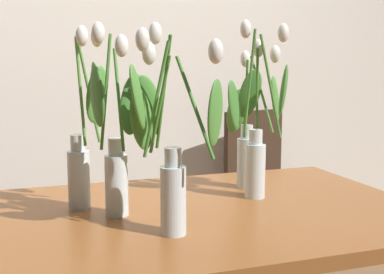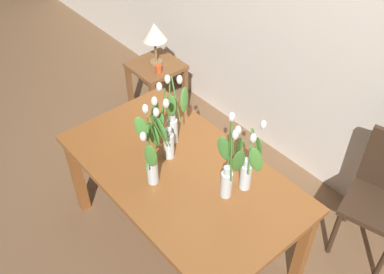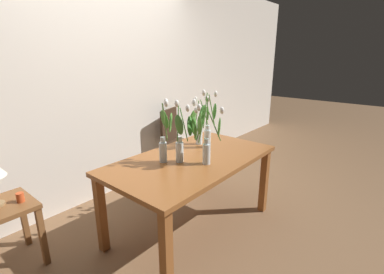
{
  "view_description": "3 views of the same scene",
  "coord_description": "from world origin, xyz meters",
  "px_view_note": "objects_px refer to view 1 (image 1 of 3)",
  "views": [
    {
      "loc": [
        -0.38,
        -1.36,
        1.17
      ],
      "look_at": [
        0.09,
        0.01,
        0.96
      ],
      "focal_mm": 45.37,
      "sensor_mm": 36.0,
      "label": 1
    },
    {
      "loc": [
        1.48,
        -1.16,
        2.69
      ],
      "look_at": [
        0.04,
        0.06,
        1.0
      ],
      "focal_mm": 40.35,
      "sensor_mm": 36.0,
      "label": 2
    },
    {
      "loc": [
        -1.81,
        -1.51,
        1.65
      ],
      "look_at": [
        0.01,
        0.01,
        0.94
      ],
      "focal_mm": 25.65,
      "sensor_mm": 36.0,
      "label": 3
    }
  ],
  "objects_px": {
    "tulip_vase_2": "(256,133)",
    "tulip_vase_4": "(84,146)",
    "tulip_vase_3": "(167,147)",
    "dining_chair": "(265,184)",
    "dining_table": "(166,242)",
    "tulip_vase_0": "(250,140)",
    "tulip_vase_1": "(116,153)"
  },
  "relations": [
    {
      "from": "tulip_vase_2",
      "to": "tulip_vase_4",
      "type": "relative_size",
      "value": 1.06
    },
    {
      "from": "tulip_vase_3",
      "to": "dining_chair",
      "type": "height_order",
      "value": "tulip_vase_3"
    },
    {
      "from": "dining_table",
      "to": "tulip_vase_0",
      "type": "height_order",
      "value": "tulip_vase_0"
    },
    {
      "from": "tulip_vase_1",
      "to": "tulip_vase_4",
      "type": "height_order",
      "value": "tulip_vase_1"
    },
    {
      "from": "tulip_vase_2",
      "to": "tulip_vase_1",
      "type": "bearing_deg",
      "value": -170.5
    },
    {
      "from": "tulip_vase_2",
      "to": "dining_chair",
      "type": "xyz_separation_m",
      "value": [
        0.52,
        0.94,
        -0.43
      ]
    },
    {
      "from": "tulip_vase_0",
      "to": "tulip_vase_4",
      "type": "distance_m",
      "value": 0.6
    },
    {
      "from": "tulip_vase_0",
      "to": "tulip_vase_4",
      "type": "bearing_deg",
      "value": -172.45
    },
    {
      "from": "tulip_vase_2",
      "to": "tulip_vase_3",
      "type": "distance_m",
      "value": 0.46
    },
    {
      "from": "tulip_vase_3",
      "to": "tulip_vase_4",
      "type": "relative_size",
      "value": 1.0
    },
    {
      "from": "tulip_vase_3",
      "to": "dining_chair",
      "type": "xyz_separation_m",
      "value": [
        0.9,
        1.19,
        -0.45
      ]
    },
    {
      "from": "tulip_vase_0",
      "to": "tulip_vase_3",
      "type": "bearing_deg",
      "value": -137.58
    },
    {
      "from": "tulip_vase_0",
      "to": "dining_chair",
      "type": "relative_size",
      "value": 0.55
    },
    {
      "from": "dining_table",
      "to": "tulip_vase_2",
      "type": "distance_m",
      "value": 0.46
    },
    {
      "from": "tulip_vase_2",
      "to": "dining_chair",
      "type": "distance_m",
      "value": 1.16
    },
    {
      "from": "dining_table",
      "to": "tulip_vase_0",
      "type": "bearing_deg",
      "value": 28.98
    },
    {
      "from": "tulip_vase_1",
      "to": "tulip_vase_3",
      "type": "distance_m",
      "value": 0.21
    },
    {
      "from": "tulip_vase_3",
      "to": "dining_chair",
      "type": "distance_m",
      "value": 1.56
    },
    {
      "from": "tulip_vase_0",
      "to": "tulip_vase_3",
      "type": "distance_m",
      "value": 0.56
    },
    {
      "from": "dining_table",
      "to": "dining_chair",
      "type": "distance_m",
      "value": 1.34
    },
    {
      "from": "tulip_vase_0",
      "to": "tulip_vase_1",
      "type": "distance_m",
      "value": 0.56
    },
    {
      "from": "tulip_vase_4",
      "to": "tulip_vase_2",
      "type": "bearing_deg",
      "value": -4.81
    },
    {
      "from": "dining_chair",
      "to": "dining_table",
      "type": "bearing_deg",
      "value": -130.19
    },
    {
      "from": "tulip_vase_4",
      "to": "dining_chair",
      "type": "distance_m",
      "value": 1.46
    },
    {
      "from": "dining_table",
      "to": "dining_chair",
      "type": "relative_size",
      "value": 1.72
    },
    {
      "from": "tulip_vase_1",
      "to": "tulip_vase_2",
      "type": "height_order",
      "value": "tulip_vase_2"
    },
    {
      "from": "tulip_vase_4",
      "to": "dining_chair",
      "type": "bearing_deg",
      "value": 39.48
    },
    {
      "from": "tulip_vase_4",
      "to": "dining_chair",
      "type": "height_order",
      "value": "tulip_vase_4"
    },
    {
      "from": "tulip_vase_2",
      "to": "tulip_vase_3",
      "type": "bearing_deg",
      "value": -146.12
    },
    {
      "from": "tulip_vase_0",
      "to": "tulip_vase_2",
      "type": "distance_m",
      "value": 0.14
    },
    {
      "from": "tulip_vase_3",
      "to": "tulip_vase_4",
      "type": "xyz_separation_m",
      "value": [
        -0.18,
        0.3,
        -0.04
      ]
    },
    {
      "from": "tulip_vase_1",
      "to": "dining_chair",
      "type": "relative_size",
      "value": 0.6
    }
  ]
}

